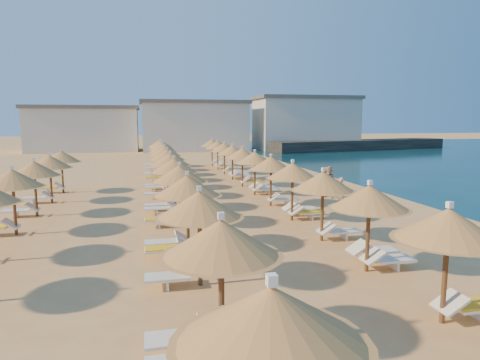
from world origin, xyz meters
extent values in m
plane|color=tan|center=(0.00, 0.00, 0.00)|extent=(220.00, 220.00, 0.00)
cube|color=black|center=(27.43, 40.92, 0.75)|extent=(30.16, 10.30, 1.50)
cube|color=beige|center=(-13.00, 47.30, 3.00)|extent=(15.00, 8.00, 6.00)
cube|color=#59514C|center=(-13.00, 47.30, 6.25)|extent=(15.60, 8.48, 0.50)
cube|color=beige|center=(2.70, 45.38, 3.40)|extent=(15.00, 8.00, 6.80)
cube|color=#59514C|center=(2.70, 45.38, 7.05)|extent=(15.60, 8.48, 0.50)
cube|color=beige|center=(19.82, 44.76, 3.80)|extent=(15.00, 8.00, 7.60)
cube|color=#59514C|center=(19.82, 44.76, 7.85)|extent=(15.60, 8.48, 0.50)
cylinder|color=brown|center=(1.93, -10.41, 1.09)|extent=(0.12, 0.12, 2.17)
cone|color=#92582A|center=(1.93, -10.41, 2.28)|extent=(2.26, 2.26, 0.71)
cone|color=#92582A|center=(1.93, -10.41, 1.98)|extent=(2.44, 2.44, 0.12)
cube|color=white|center=(1.93, -10.41, 2.70)|extent=(0.12, 0.12, 0.14)
cylinder|color=brown|center=(1.93, -7.03, 1.09)|extent=(0.12, 0.12, 2.17)
cone|color=#92582A|center=(1.93, -7.03, 2.28)|extent=(2.26, 2.26, 0.71)
cone|color=#92582A|center=(1.93, -7.03, 1.98)|extent=(2.44, 2.44, 0.12)
cube|color=white|center=(1.93, -7.03, 2.70)|extent=(0.12, 0.12, 0.14)
cylinder|color=brown|center=(1.93, -3.66, 1.09)|extent=(0.12, 0.12, 2.17)
cone|color=#92582A|center=(1.93, -3.66, 2.28)|extent=(2.26, 2.26, 0.71)
cone|color=#92582A|center=(1.93, -3.66, 1.98)|extent=(2.44, 2.44, 0.12)
cube|color=white|center=(1.93, -3.66, 2.70)|extent=(0.12, 0.12, 0.14)
cylinder|color=brown|center=(1.93, -0.28, 1.09)|extent=(0.12, 0.12, 2.17)
cone|color=#92582A|center=(1.93, -0.28, 2.28)|extent=(2.26, 2.26, 0.71)
cone|color=#92582A|center=(1.93, -0.28, 1.98)|extent=(2.44, 2.44, 0.12)
cube|color=white|center=(1.93, -0.28, 2.70)|extent=(0.12, 0.12, 0.14)
cylinder|color=brown|center=(1.93, 3.09, 1.09)|extent=(0.12, 0.12, 2.17)
cone|color=#92582A|center=(1.93, 3.09, 2.28)|extent=(2.26, 2.26, 0.71)
cone|color=#92582A|center=(1.93, 3.09, 1.98)|extent=(2.44, 2.44, 0.12)
cube|color=white|center=(1.93, 3.09, 2.70)|extent=(0.12, 0.12, 0.14)
cylinder|color=brown|center=(1.93, 6.46, 1.09)|extent=(0.12, 0.12, 2.17)
cone|color=#92582A|center=(1.93, 6.46, 2.28)|extent=(2.26, 2.26, 0.71)
cone|color=#92582A|center=(1.93, 6.46, 1.98)|extent=(2.44, 2.44, 0.12)
cube|color=white|center=(1.93, 6.46, 2.70)|extent=(0.12, 0.12, 0.14)
cylinder|color=brown|center=(1.93, 9.84, 1.09)|extent=(0.12, 0.12, 2.17)
cone|color=#92582A|center=(1.93, 9.84, 2.28)|extent=(2.26, 2.26, 0.71)
cone|color=#92582A|center=(1.93, 9.84, 1.98)|extent=(2.44, 2.44, 0.12)
cube|color=white|center=(1.93, 9.84, 2.70)|extent=(0.12, 0.12, 0.14)
cylinder|color=brown|center=(1.93, 13.21, 1.09)|extent=(0.12, 0.12, 2.17)
cone|color=#92582A|center=(1.93, 13.21, 2.28)|extent=(2.26, 2.26, 0.71)
cone|color=#92582A|center=(1.93, 13.21, 1.98)|extent=(2.44, 2.44, 0.12)
cube|color=white|center=(1.93, 13.21, 2.70)|extent=(0.12, 0.12, 0.14)
cylinder|color=brown|center=(1.93, 16.59, 1.09)|extent=(0.12, 0.12, 2.17)
cone|color=#92582A|center=(1.93, 16.59, 2.28)|extent=(2.26, 2.26, 0.71)
cone|color=#92582A|center=(1.93, 16.59, 1.98)|extent=(2.44, 2.44, 0.12)
cube|color=white|center=(1.93, 16.59, 2.70)|extent=(0.12, 0.12, 0.14)
cylinder|color=brown|center=(1.93, 19.96, 1.09)|extent=(0.12, 0.12, 2.17)
cone|color=#92582A|center=(1.93, 19.96, 2.28)|extent=(2.26, 2.26, 0.71)
cone|color=#92582A|center=(1.93, 19.96, 1.98)|extent=(2.44, 2.44, 0.12)
cube|color=white|center=(1.93, 19.96, 2.70)|extent=(0.12, 0.12, 0.14)
cylinder|color=brown|center=(1.93, 23.34, 1.09)|extent=(0.12, 0.12, 2.17)
cone|color=#92582A|center=(1.93, 23.34, 2.28)|extent=(2.26, 2.26, 0.71)
cone|color=#92582A|center=(1.93, 23.34, 1.98)|extent=(2.44, 2.44, 0.12)
cube|color=white|center=(1.93, 23.34, 2.70)|extent=(0.12, 0.12, 0.14)
cone|color=#92582A|center=(-3.09, -13.78, 2.28)|extent=(2.26, 2.26, 0.71)
cone|color=#92582A|center=(-3.09, -13.78, 1.98)|extent=(2.44, 2.44, 0.12)
cube|color=white|center=(-3.09, -13.78, 2.70)|extent=(0.12, 0.12, 0.14)
cylinder|color=brown|center=(-3.09, -10.41, 1.09)|extent=(0.12, 0.12, 2.17)
cone|color=#92582A|center=(-3.09, -10.41, 2.28)|extent=(2.26, 2.26, 0.71)
cone|color=#92582A|center=(-3.09, -10.41, 1.98)|extent=(2.44, 2.44, 0.12)
cube|color=white|center=(-3.09, -10.41, 2.70)|extent=(0.12, 0.12, 0.14)
cylinder|color=brown|center=(-3.09, -7.03, 1.09)|extent=(0.12, 0.12, 2.17)
cone|color=#92582A|center=(-3.09, -7.03, 2.28)|extent=(2.26, 2.26, 0.71)
cone|color=#92582A|center=(-3.09, -7.03, 1.98)|extent=(2.44, 2.44, 0.12)
cube|color=white|center=(-3.09, -7.03, 2.70)|extent=(0.12, 0.12, 0.14)
cylinder|color=brown|center=(-3.09, -3.66, 1.09)|extent=(0.12, 0.12, 2.17)
cone|color=#92582A|center=(-3.09, -3.66, 2.28)|extent=(2.26, 2.26, 0.71)
cone|color=#92582A|center=(-3.09, -3.66, 1.98)|extent=(2.44, 2.44, 0.12)
cube|color=white|center=(-3.09, -3.66, 2.70)|extent=(0.12, 0.12, 0.14)
cylinder|color=brown|center=(-3.09, -0.28, 1.09)|extent=(0.12, 0.12, 2.17)
cone|color=#92582A|center=(-3.09, -0.28, 2.28)|extent=(2.26, 2.26, 0.71)
cone|color=#92582A|center=(-3.09, -0.28, 1.98)|extent=(2.44, 2.44, 0.12)
cube|color=white|center=(-3.09, -0.28, 2.70)|extent=(0.12, 0.12, 0.14)
cylinder|color=brown|center=(-3.09, 3.09, 1.09)|extent=(0.12, 0.12, 2.17)
cone|color=#92582A|center=(-3.09, 3.09, 2.28)|extent=(2.26, 2.26, 0.71)
cone|color=#92582A|center=(-3.09, 3.09, 1.98)|extent=(2.44, 2.44, 0.12)
cube|color=white|center=(-3.09, 3.09, 2.70)|extent=(0.12, 0.12, 0.14)
cylinder|color=brown|center=(-3.09, 6.46, 1.09)|extent=(0.12, 0.12, 2.17)
cone|color=#92582A|center=(-3.09, 6.46, 2.28)|extent=(2.26, 2.26, 0.71)
cone|color=#92582A|center=(-3.09, 6.46, 1.98)|extent=(2.44, 2.44, 0.12)
cube|color=white|center=(-3.09, 6.46, 2.70)|extent=(0.12, 0.12, 0.14)
cylinder|color=brown|center=(-3.09, 9.84, 1.09)|extent=(0.12, 0.12, 2.17)
cone|color=#92582A|center=(-3.09, 9.84, 2.28)|extent=(2.26, 2.26, 0.71)
cone|color=#92582A|center=(-3.09, 9.84, 1.98)|extent=(2.44, 2.44, 0.12)
cube|color=white|center=(-3.09, 9.84, 2.70)|extent=(0.12, 0.12, 0.14)
cylinder|color=brown|center=(-3.09, 13.21, 1.09)|extent=(0.12, 0.12, 2.17)
cone|color=#92582A|center=(-3.09, 13.21, 2.28)|extent=(2.26, 2.26, 0.71)
cone|color=#92582A|center=(-3.09, 13.21, 1.98)|extent=(2.44, 2.44, 0.12)
cube|color=white|center=(-3.09, 13.21, 2.70)|extent=(0.12, 0.12, 0.14)
cylinder|color=brown|center=(-3.09, 16.59, 1.09)|extent=(0.12, 0.12, 2.17)
cone|color=#92582A|center=(-3.09, 16.59, 2.28)|extent=(2.26, 2.26, 0.71)
cone|color=#92582A|center=(-3.09, 16.59, 1.98)|extent=(2.44, 2.44, 0.12)
cube|color=white|center=(-3.09, 16.59, 2.70)|extent=(0.12, 0.12, 0.14)
cylinder|color=brown|center=(-3.09, 19.96, 1.09)|extent=(0.12, 0.12, 2.17)
cone|color=#92582A|center=(-3.09, 19.96, 2.28)|extent=(2.26, 2.26, 0.71)
cone|color=#92582A|center=(-3.09, 19.96, 1.98)|extent=(2.44, 2.44, 0.12)
cube|color=white|center=(-3.09, 19.96, 2.70)|extent=(0.12, 0.12, 0.14)
cylinder|color=brown|center=(-3.09, 23.34, 1.09)|extent=(0.12, 0.12, 2.17)
cone|color=#92582A|center=(-3.09, 23.34, 2.28)|extent=(2.26, 2.26, 0.71)
cone|color=#92582A|center=(-3.09, 23.34, 1.98)|extent=(2.44, 2.44, 0.12)
cube|color=white|center=(-3.09, 23.34, 2.70)|extent=(0.12, 0.12, 0.14)
cylinder|color=brown|center=(-9.56, -0.28, 1.09)|extent=(0.12, 0.12, 2.17)
cone|color=#92582A|center=(-9.56, -0.28, 2.28)|extent=(2.26, 2.26, 0.71)
cone|color=#92582A|center=(-9.56, -0.28, 1.98)|extent=(2.44, 2.44, 0.12)
cube|color=white|center=(-9.56, -0.28, 2.70)|extent=(0.12, 0.12, 0.14)
cylinder|color=brown|center=(-9.56, 3.09, 1.09)|extent=(0.12, 0.12, 2.17)
cone|color=#92582A|center=(-9.56, 3.09, 2.28)|extent=(2.26, 2.26, 0.71)
cone|color=#92582A|center=(-9.56, 3.09, 1.98)|extent=(2.44, 2.44, 0.12)
cube|color=white|center=(-9.56, 3.09, 2.70)|extent=(0.12, 0.12, 0.14)
cylinder|color=brown|center=(-9.56, 6.46, 1.09)|extent=(0.12, 0.12, 2.17)
cone|color=#92582A|center=(-9.56, 6.46, 2.28)|extent=(2.26, 2.26, 0.71)
cone|color=#92582A|center=(-9.56, 6.46, 1.98)|extent=(2.44, 2.44, 0.12)
cube|color=white|center=(-9.56, 6.46, 2.70)|extent=(0.12, 0.12, 0.14)
cylinder|color=brown|center=(-9.56, 9.84, 1.09)|extent=(0.12, 0.12, 2.17)
cone|color=#92582A|center=(-9.56, 9.84, 2.28)|extent=(2.26, 2.26, 0.71)
cone|color=#92582A|center=(-9.56, 9.84, 1.98)|extent=(2.44, 2.44, 0.12)
cube|color=white|center=(-9.56, 9.84, 2.70)|extent=(0.12, 0.12, 0.14)
cube|color=white|center=(2.83, -10.41, 0.32)|extent=(1.21, 0.66, 0.06)
cube|color=white|center=(2.83, -10.41, 0.16)|extent=(0.06, 0.59, 0.32)
cube|color=white|center=(2.11, -10.41, 0.46)|extent=(0.58, 0.66, 0.40)
cube|color=yellow|center=(2.83, -10.41, 0.38)|extent=(1.16, 0.60, 0.05)
cube|color=white|center=(-3.99, -10.41, 0.32)|extent=(1.21, 0.66, 0.06)
cube|color=white|center=(-3.99, -10.41, 0.16)|extent=(0.06, 0.59, 0.32)
cube|color=white|center=(-3.26, -10.41, 0.46)|extent=(0.58, 0.66, 0.40)
cube|color=white|center=(-3.26, -11.31, 0.46)|extent=(0.58, 0.66, 0.40)
cube|color=white|center=(2.83, -7.03, 0.32)|extent=(1.21, 0.66, 0.06)
cube|color=white|center=(2.83, -7.03, 0.16)|extent=(0.06, 0.59, 0.32)
cube|color=white|center=(2.11, -7.03, 0.46)|extent=(0.58, 0.66, 0.40)
cube|color=white|center=(2.83, -6.13, 0.32)|extent=(1.21, 0.66, 0.06)
cube|color=white|center=(2.83, -6.13, 0.16)|extent=(0.06, 0.59, 0.32)
cube|color=white|center=(2.11, -6.13, 0.46)|extent=(0.58, 0.66, 0.40)
cube|color=white|center=(-3.99, -7.03, 0.32)|extent=(1.21, 0.66, 0.06)
cube|color=white|center=(-3.99, -7.03, 0.16)|extent=(0.06, 0.59, 0.32)
cube|color=white|center=(-3.26, -7.03, 0.46)|extent=(0.58, 0.66, 0.40)
cube|color=white|center=(2.83, -3.66, 0.32)|extent=(1.21, 0.66, 0.06)
cube|color=white|center=(2.83, -3.66, 0.16)|extent=(0.06, 0.59, 0.32)
cube|color=white|center=(2.11, -3.66, 0.46)|extent=(0.58, 0.66, 0.40)
cube|color=white|center=(-3.99, -3.66, 0.32)|extent=(1.21, 0.66, 0.06)
cube|color=white|center=(-3.99, -3.66, 0.16)|extent=(0.06, 0.59, 0.32)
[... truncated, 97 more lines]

